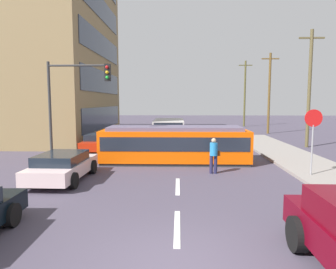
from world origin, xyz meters
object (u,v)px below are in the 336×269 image
(parked_sedan_mid, at_px, (63,166))
(utility_pole_distant, at_px, (245,93))
(pedestrian_crossing, at_px, (214,154))
(parked_sedan_far, at_px, (102,141))
(streetcar_tram, at_px, (175,144))
(traffic_light_mast, at_px, (73,94))
(utility_pole_far, at_px, (269,92))
(utility_pole_mid, at_px, (309,87))
(city_bus, at_px, (169,128))
(stop_sign, at_px, (313,128))

(parked_sedan_mid, distance_m, utility_pole_distant, 32.64)
(pedestrian_crossing, xyz_separation_m, parked_sedan_far, (-6.93, 6.53, -0.32))
(parked_sedan_mid, bearing_deg, utility_pole_distant, 64.69)
(streetcar_tram, xyz_separation_m, utility_pole_distant, (9.13, 25.22, 3.55))
(parked_sedan_mid, xyz_separation_m, traffic_light_mast, (-0.35, 2.61, 3.12))
(streetcar_tram, bearing_deg, utility_pole_far, 58.57)
(parked_sedan_far, relative_size, utility_pole_mid, 0.53)
(utility_pole_far, height_order, utility_pole_distant, utility_pole_distant)
(city_bus, distance_m, traffic_light_mast, 12.41)
(parked_sedan_mid, bearing_deg, city_bus, 73.62)
(streetcar_tram, height_order, city_bus, streetcar_tram)
(pedestrian_crossing, xyz_separation_m, utility_pole_distant, (7.27, 27.79, 3.65))
(streetcar_tram, height_order, utility_pole_mid, utility_pole_mid)
(utility_pole_far, bearing_deg, utility_pole_mid, -89.83)
(utility_pole_far, bearing_deg, city_bus, -149.70)
(utility_pole_distant, bearing_deg, utility_pole_far, -86.71)
(stop_sign, xyz_separation_m, utility_pole_far, (3.59, 19.05, 2.18))
(parked_sedan_mid, xyz_separation_m, utility_pole_far, (14.39, 19.90, 3.75))
(pedestrian_crossing, distance_m, utility_pole_far, 20.29)
(city_bus, relative_size, traffic_light_mast, 1.09)
(pedestrian_crossing, xyz_separation_m, parked_sedan_mid, (-6.57, -1.50, -0.32))
(utility_pole_distant, bearing_deg, stop_sign, -96.13)
(utility_pole_mid, distance_m, utility_pole_distant, 19.18)
(streetcar_tram, relative_size, city_bus, 1.38)
(parked_sedan_mid, bearing_deg, stop_sign, 4.48)
(utility_pole_far, bearing_deg, streetcar_tram, -121.43)
(utility_pole_far, bearing_deg, parked_sedan_mid, -125.87)
(streetcar_tram, bearing_deg, parked_sedan_mid, -139.21)
(utility_pole_far, bearing_deg, parked_sedan_far, -141.17)
(streetcar_tram, distance_m, stop_sign, 6.98)
(parked_sedan_mid, relative_size, parked_sedan_far, 0.94)
(parked_sedan_mid, bearing_deg, pedestrian_crossing, 12.82)
(traffic_light_mast, relative_size, utility_pole_distant, 0.61)
(utility_pole_mid, xyz_separation_m, utility_pole_distant, (-0.57, 19.17, 0.17))
(stop_sign, height_order, utility_pole_mid, utility_pole_mid)
(city_bus, height_order, stop_sign, stop_sign)
(parked_sedan_far, xyz_separation_m, utility_pole_mid, (14.78, 2.08, 3.80))
(traffic_light_mast, bearing_deg, stop_sign, -9.00)
(parked_sedan_far, bearing_deg, stop_sign, -32.79)
(traffic_light_mast, bearing_deg, utility_pole_mid, 26.93)
(utility_pole_mid, bearing_deg, parked_sedan_mid, -144.95)
(utility_pole_distant, bearing_deg, streetcar_tram, -109.91)
(city_bus, distance_m, stop_sign, 14.71)
(traffic_light_mast, relative_size, utility_pole_far, 0.64)
(streetcar_tram, relative_size, stop_sign, 2.79)
(parked_sedan_mid, height_order, traffic_light_mast, traffic_light_mast)
(parked_sedan_far, distance_m, utility_pole_far, 19.30)
(parked_sedan_mid, bearing_deg, streetcar_tram, 40.79)
(city_bus, bearing_deg, traffic_light_mast, -111.45)
(stop_sign, bearing_deg, parked_sedan_far, 147.21)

